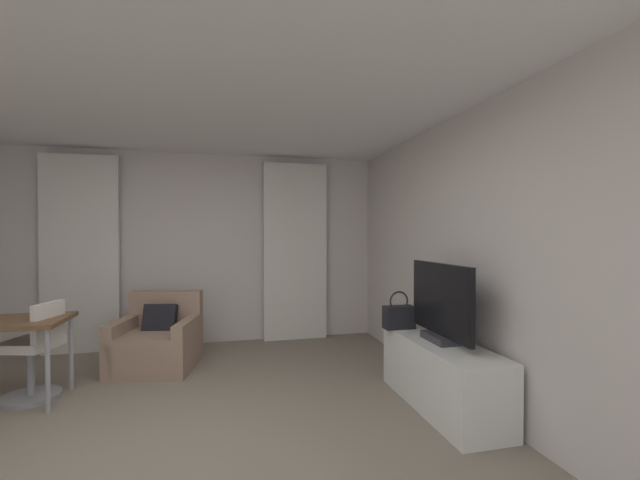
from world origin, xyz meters
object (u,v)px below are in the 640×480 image
tv_console (441,374)px  handbag_primary (399,316)px  desk_chair (35,356)px  tv_flatscreen (441,305)px  armchair (157,343)px

tv_console → handbag_primary: 0.68m
tv_console → handbag_primary: (-0.15, 0.52, 0.41)m
desk_chair → handbag_primary: bearing=-8.3°
desk_chair → tv_flatscreen: size_ratio=0.96×
armchair → tv_console: (2.56, -1.64, 0.01)m
tv_console → handbag_primary: size_ratio=3.74×
armchair → tv_console: armchair is taller
desk_chair → tv_flatscreen: bearing=-16.0°
desk_chair → tv_console: (3.49, -1.01, -0.11)m
desk_chair → tv_console: desk_chair is taller
armchair → tv_flatscreen: bearing=-32.5°
tv_console → tv_flatscreen: bearing=90.0°
tv_console → tv_flatscreen: (0.00, 0.01, 0.60)m
armchair → desk_chair: desk_chair is taller
armchair → tv_console: size_ratio=0.70×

